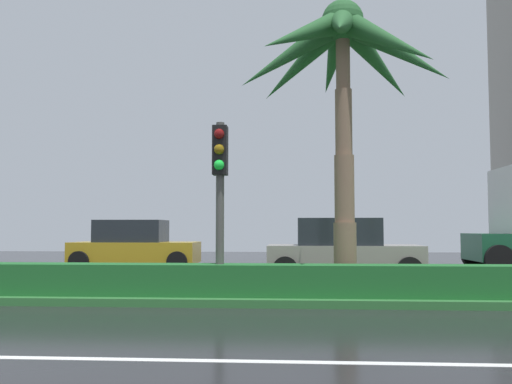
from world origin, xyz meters
name	(u,v)px	position (x,y,z in m)	size (l,w,h in m)	color
ground_plane	(101,291)	(0.00, 9.00, -0.05)	(90.00, 42.00, 0.10)	black
median_strip	(85,290)	(0.00, 8.00, 0.07)	(85.50, 4.00, 0.15)	#2D6B33
median_hedge	(59,279)	(0.00, 6.60, 0.45)	(76.50, 0.70, 0.60)	#1E6028
palm_tree_centre_left	(341,60)	(5.60, 7.67, 5.02)	(4.69, 4.98, 6.17)	#7A5F49
traffic_signal_median_right	(220,176)	(3.15, 6.60, 2.46)	(0.28, 0.43, 3.35)	#4C4C47
car_in_traffic_second	(134,246)	(-0.95, 15.05, 0.83)	(4.30, 2.02, 1.72)	#B28C1E
car_in_traffic_third	(342,250)	(5.94, 11.97, 0.83)	(4.30, 2.02, 1.72)	gray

